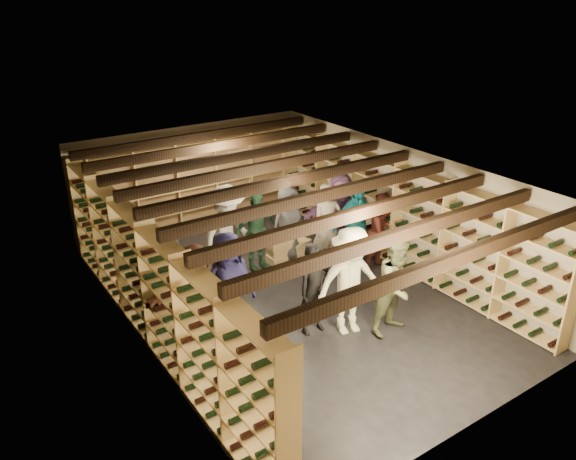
# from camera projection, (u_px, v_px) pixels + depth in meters

# --- Properties ---
(ground) EXTENTS (8.00, 8.00, 0.00)m
(ground) POSITION_uv_depth(u_px,v_px,m) (290.00, 297.00, 10.30)
(ground) COLOR black
(ground) RESTS_ON ground
(walls) EXTENTS (5.52, 8.02, 2.40)m
(walls) POSITION_uv_depth(u_px,v_px,m) (290.00, 238.00, 9.81)
(walls) COLOR tan
(walls) RESTS_ON ground
(ceiling) EXTENTS (5.50, 8.00, 0.01)m
(ceiling) POSITION_uv_depth(u_px,v_px,m) (290.00, 173.00, 9.32)
(ceiling) COLOR beige
(ceiling) RESTS_ON walls
(ceiling_joists) EXTENTS (5.40, 7.12, 0.18)m
(ceiling_joists) POSITION_uv_depth(u_px,v_px,m) (290.00, 181.00, 9.38)
(ceiling_joists) COLOR black
(ceiling_joists) RESTS_ON ground
(wine_rack_left) EXTENTS (0.32, 7.50, 2.15)m
(wine_rack_left) POSITION_uv_depth(u_px,v_px,m) (151.00, 285.00, 8.55)
(wine_rack_left) COLOR tan
(wine_rack_left) RESTS_ON ground
(wine_rack_right) EXTENTS (0.32, 7.50, 2.15)m
(wine_rack_right) POSITION_uv_depth(u_px,v_px,m) (397.00, 213.00, 11.18)
(wine_rack_right) COLOR tan
(wine_rack_right) RESTS_ON ground
(wine_rack_back) EXTENTS (4.70, 0.30, 2.15)m
(wine_rack_back) POSITION_uv_depth(u_px,v_px,m) (196.00, 184.00, 12.76)
(wine_rack_back) COLOR tan
(wine_rack_back) RESTS_ON ground
(crate_stack_left) EXTENTS (0.51, 0.35, 0.68)m
(crate_stack_left) POSITION_uv_depth(u_px,v_px,m) (280.00, 247.00, 11.47)
(crate_stack_left) COLOR tan
(crate_stack_left) RESTS_ON ground
(crate_stack_right) EXTENTS (0.57, 0.45, 0.34)m
(crate_stack_right) POSITION_uv_depth(u_px,v_px,m) (298.00, 249.00, 11.77)
(crate_stack_right) COLOR tan
(crate_stack_right) RESTS_ON ground
(crate_loose) EXTENTS (0.50, 0.33, 0.17)m
(crate_loose) POSITION_uv_depth(u_px,v_px,m) (263.00, 242.00, 12.29)
(crate_loose) COLOR tan
(crate_loose) RESTS_ON ground
(person_0) EXTENTS (0.93, 0.74, 1.67)m
(person_0) POSITION_uv_depth(u_px,v_px,m) (172.00, 287.00, 8.96)
(person_0) COLOR black
(person_0) RESTS_ON ground
(person_1) EXTENTS (0.57, 0.38, 1.57)m
(person_1) POSITION_uv_depth(u_px,v_px,m) (314.00, 289.00, 9.01)
(person_1) COLOR black
(person_1) RESTS_ON ground
(person_2) EXTENTS (0.90, 0.74, 1.69)m
(person_2) POSITION_uv_depth(u_px,v_px,m) (397.00, 285.00, 9.00)
(person_2) COLOR #555B39
(person_2) RESTS_ON ground
(person_3) EXTENTS (1.32, 0.94, 1.86)m
(person_3) POSITION_uv_depth(u_px,v_px,m) (351.00, 282.00, 8.94)
(person_3) COLOR beige
(person_3) RESTS_ON ground
(person_4) EXTENTS (1.08, 0.53, 1.77)m
(person_4) POSITION_uv_depth(u_px,v_px,m) (355.00, 226.00, 11.07)
(person_4) COLOR #167787
(person_4) RESTS_ON ground
(person_5) EXTENTS (1.68, 0.93, 1.73)m
(person_5) POSITION_uv_depth(u_px,v_px,m) (198.00, 296.00, 8.66)
(person_5) COLOR brown
(person_5) RESTS_ON ground
(person_6) EXTENTS (0.89, 0.60, 1.78)m
(person_6) POSITION_uv_depth(u_px,v_px,m) (228.00, 284.00, 8.94)
(person_6) COLOR #1A1943
(person_6) RESTS_ON ground
(person_7) EXTENTS (0.70, 0.53, 1.75)m
(person_7) POSITION_uv_depth(u_px,v_px,m) (328.00, 227.00, 11.06)
(person_7) COLOR gray
(person_7) RESTS_ON ground
(person_8) EXTENTS (0.86, 0.73, 1.58)m
(person_8) POSITION_uv_depth(u_px,v_px,m) (383.00, 232.00, 11.05)
(person_8) COLOR #421913
(person_8) RESTS_ON ground
(person_9) EXTENTS (1.39, 1.08, 1.89)m
(person_9) POSITION_uv_depth(u_px,v_px,m) (227.00, 233.00, 10.61)
(person_9) COLOR #AEAC9F
(person_9) RESTS_ON ground
(person_10) EXTENTS (1.01, 0.50, 1.66)m
(person_10) POSITION_uv_depth(u_px,v_px,m) (256.00, 231.00, 10.98)
(person_10) COLOR #244930
(person_10) RESTS_ON ground
(person_11) EXTENTS (1.73, 1.08, 1.78)m
(person_11) POSITION_uv_depth(u_px,v_px,m) (340.00, 214.00, 11.62)
(person_11) COLOR #825384
(person_11) RESTS_ON ground
(person_12) EXTENTS (0.80, 0.54, 1.60)m
(person_12) POSITION_uv_depth(u_px,v_px,m) (288.00, 224.00, 11.38)
(person_12) COLOR #37383C
(person_12) RESTS_ON ground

